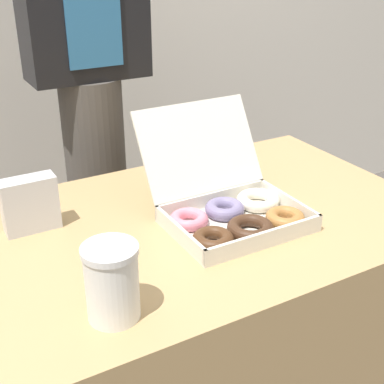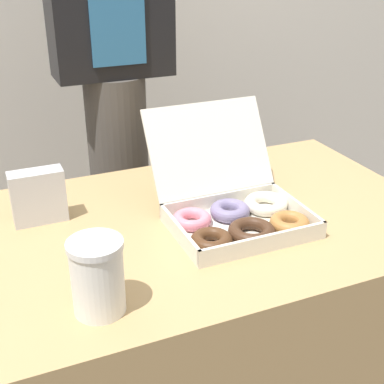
{
  "view_description": "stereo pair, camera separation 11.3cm",
  "coord_description": "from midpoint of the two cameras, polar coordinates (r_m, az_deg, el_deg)",
  "views": [
    {
      "loc": [
        -0.57,
        -0.97,
        1.38
      ],
      "look_at": [
        -0.07,
        -0.08,
        0.89
      ],
      "focal_mm": 50.0,
      "sensor_mm": 36.0,
      "label": 1
    },
    {
      "loc": [
        -0.47,
        -1.02,
        1.38
      ],
      "look_at": [
        -0.07,
        -0.08,
        0.89
      ],
      "focal_mm": 50.0,
      "sensor_mm": 36.0,
      "label": 2
    }
  ],
  "objects": [
    {
      "name": "table",
      "position": [
        1.51,
        -1.53,
        -15.86
      ],
      "size": [
        1.13,
        0.72,
        0.77
      ],
      "color": "tan",
      "rests_on": "ground_plane"
    },
    {
      "name": "donut_box",
      "position": [
        1.25,
        1.75,
        -1.74
      ],
      "size": [
        0.32,
        0.36,
        0.24
      ],
      "color": "silver",
      "rests_on": "table"
    },
    {
      "name": "coffee_cup",
      "position": [
        0.95,
        -11.97,
        -9.49
      ],
      "size": [
        0.1,
        0.1,
        0.14
      ],
      "color": "white",
      "rests_on": "table"
    },
    {
      "name": "napkin_holder",
      "position": [
        1.28,
        -19.38,
        -1.32
      ],
      "size": [
        0.12,
        0.05,
        0.13
      ],
      "color": "silver",
      "rests_on": "table"
    },
    {
      "name": "person_customer",
      "position": [
        1.75,
        -12.94,
        12.91
      ],
      "size": [
        0.37,
        0.21,
        1.82
      ],
      "color": "#4C4742",
      "rests_on": "ground_plane"
    }
  ]
}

